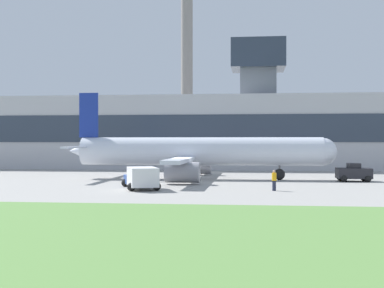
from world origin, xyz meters
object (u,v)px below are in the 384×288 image
(airplane, at_px, (196,153))
(pushback_tug, at_px, (354,173))
(ground_crew_person, at_px, (274,180))
(baggage_truck, at_px, (141,178))

(airplane, distance_m, pushback_tug, 16.42)
(airplane, xyz_separation_m, ground_crew_person, (7.81, -12.63, -1.96))
(pushback_tug, bearing_deg, ground_crew_person, -126.57)
(pushback_tug, height_order, baggage_truck, baggage_truck)
(airplane, distance_m, baggage_truck, 12.94)
(airplane, relative_size, pushback_tug, 8.46)
(airplane, xyz_separation_m, pushback_tug, (16.25, -1.25, -1.99))
(airplane, bearing_deg, baggage_truck, -105.30)
(ground_crew_person, bearing_deg, pushback_tug, 53.43)
(pushback_tug, xyz_separation_m, baggage_truck, (-19.63, -11.10, 0.12))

